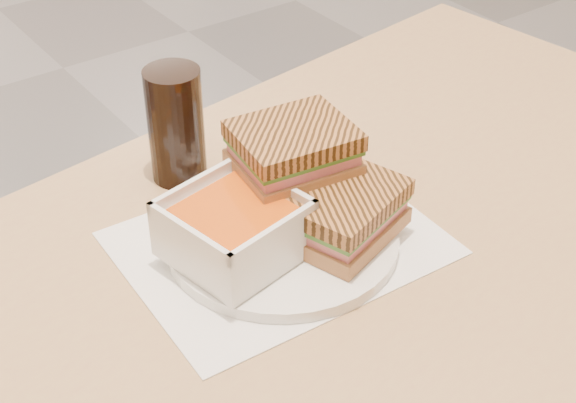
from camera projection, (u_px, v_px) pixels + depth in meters
main_table at (353, 308)px, 1.04m from camera, size 1.28×0.85×0.75m
tray_liner at (280, 243)px, 0.96m from camera, size 0.36×0.28×0.00m
plate at (282, 238)px, 0.96m from camera, size 0.26×0.26×0.01m
soup_bowl at (234, 230)px, 0.91m from camera, size 0.15×0.15×0.07m
panini_lower at (341, 211)px, 0.94m from camera, size 0.16×0.14×0.06m
panini_upper at (293, 150)px, 0.95m from camera, size 0.14×0.12×0.06m
cola_glass at (176, 125)px, 1.03m from camera, size 0.07×0.07×0.15m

